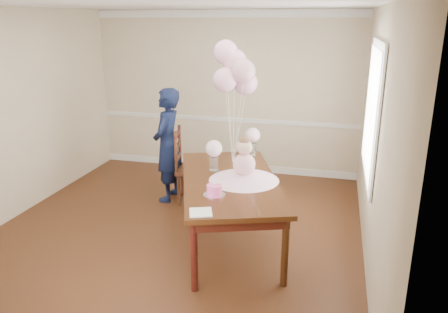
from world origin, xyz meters
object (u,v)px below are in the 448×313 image
dining_table_top (230,181)px  birthday_cake (214,190)px  dining_chair_seat (193,169)px  woman (168,145)px

dining_table_top → birthday_cake: size_ratio=13.33×
dining_chair_seat → birthday_cake: bearing=-76.3°
birthday_cake → woman: bearing=126.1°
dining_chair_seat → woman: size_ratio=0.29×
dining_table_top → dining_chair_seat: (-0.80, 1.06, -0.28)m
birthday_cake → woman: woman is taller
birthday_cake → woman: size_ratio=0.10×
dining_table_top → dining_chair_seat: dining_table_top is taller
woman → birthday_cake: bearing=35.2°
birthday_cake → dining_chair_seat: size_ratio=0.34×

